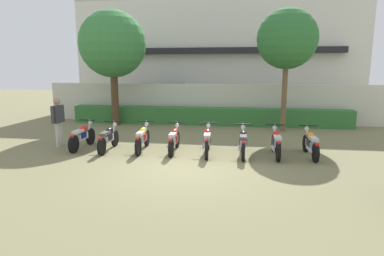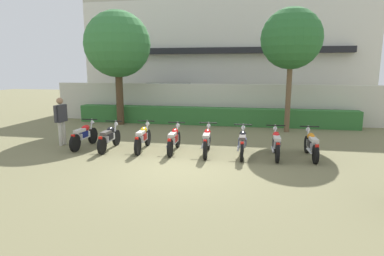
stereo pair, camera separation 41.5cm
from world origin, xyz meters
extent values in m
plane|color=olive|center=(0.00, 0.00, 0.00)|extent=(60.00, 60.00, 0.00)
cube|color=silver|center=(0.00, 14.70, 3.48)|extent=(18.08, 6.00, 6.95)
cube|color=black|center=(0.00, 11.45, 3.82)|extent=(15.19, 0.50, 0.36)
cube|color=#B2AD9E|center=(0.00, 14.70, 7.10)|extent=(18.08, 6.00, 0.30)
cube|color=beige|center=(0.00, 7.90, 0.99)|extent=(17.18, 0.30, 1.98)
cube|color=#337033|center=(0.00, 7.20, 0.42)|extent=(13.74, 0.70, 0.85)
cube|color=#9EA3A8|center=(-2.83, 9.80, 0.74)|extent=(4.60, 2.10, 1.00)
cube|color=#2D333D|center=(-3.03, 9.79, 1.57)|extent=(2.79, 1.85, 0.65)
cylinder|color=black|center=(-1.31, 10.81, 0.34)|extent=(0.69, 0.26, 0.68)
cylinder|color=black|center=(-1.21, 8.96, 0.34)|extent=(0.69, 0.26, 0.68)
cylinder|color=black|center=(-4.46, 10.64, 0.34)|extent=(0.69, 0.26, 0.68)
cylinder|color=black|center=(-4.36, 8.79, 0.34)|extent=(0.69, 0.26, 0.68)
cylinder|color=#4C3823|center=(-4.50, 6.47, 1.40)|extent=(0.35, 0.35, 2.80)
sphere|color=#387A3D|center=(-4.50, 6.47, 3.91)|extent=(3.17, 3.17, 3.17)
cylinder|color=brown|center=(3.50, 5.99, 1.55)|extent=(0.23, 0.23, 3.10)
sphere|color=#2D6B33|center=(3.50, 5.99, 4.00)|extent=(2.56, 2.56, 2.56)
cylinder|color=black|center=(-3.84, 2.33, 0.30)|extent=(0.09, 0.60, 0.60)
cylinder|color=black|center=(-3.83, 1.09, 0.30)|extent=(0.09, 0.60, 0.60)
cube|color=silver|center=(-3.83, 1.66, 0.45)|extent=(0.20, 0.60, 0.22)
ellipsoid|color=red|center=(-3.83, 1.83, 0.68)|extent=(0.22, 0.44, 0.22)
cube|color=beige|center=(-3.83, 1.43, 0.66)|extent=(0.20, 0.52, 0.10)
cube|color=red|center=(-3.83, 0.99, 0.58)|extent=(0.10, 0.08, 0.08)
cylinder|color=silver|center=(-3.84, 2.24, 0.62)|extent=(0.05, 0.23, 0.65)
cylinder|color=black|center=(-3.84, 2.15, 0.94)|extent=(0.60, 0.04, 0.04)
sphere|color=silver|center=(-3.84, 2.35, 0.80)|extent=(0.14, 0.14, 0.14)
cylinder|color=silver|center=(-3.95, 1.41, 0.32)|extent=(0.07, 0.55, 0.07)
cube|color=navy|center=(-3.83, 1.61, 0.50)|extent=(0.24, 0.36, 0.20)
cylinder|color=black|center=(-2.85, 2.21, 0.29)|extent=(0.11, 0.57, 0.57)
cylinder|color=black|center=(-2.80, 0.97, 0.29)|extent=(0.11, 0.57, 0.57)
cube|color=silver|center=(-2.82, 1.54, 0.44)|extent=(0.22, 0.61, 0.22)
ellipsoid|color=black|center=(-2.83, 1.71, 0.67)|extent=(0.24, 0.45, 0.22)
cube|color=#4C4742|center=(-2.81, 1.31, 0.65)|extent=(0.22, 0.53, 0.10)
cube|color=red|center=(-2.80, 0.87, 0.57)|extent=(0.10, 0.08, 0.08)
cylinder|color=silver|center=(-2.84, 2.12, 0.61)|extent=(0.06, 0.23, 0.65)
cylinder|color=black|center=(-2.84, 2.03, 0.93)|extent=(0.60, 0.06, 0.04)
sphere|color=silver|center=(-2.85, 2.23, 0.79)|extent=(0.14, 0.14, 0.14)
cylinder|color=silver|center=(-2.93, 1.29, 0.31)|extent=(0.09, 0.55, 0.07)
cube|color=black|center=(-2.82, 1.49, 0.49)|extent=(0.25, 0.37, 0.20)
cylinder|color=black|center=(-1.72, 2.39, 0.29)|extent=(0.14, 0.59, 0.59)
cylinder|color=black|center=(-1.61, 1.07, 0.29)|extent=(0.14, 0.59, 0.59)
cube|color=silver|center=(-1.66, 1.68, 0.44)|extent=(0.25, 0.61, 0.22)
ellipsoid|color=yellow|center=(-1.67, 1.85, 0.67)|extent=(0.25, 0.46, 0.22)
cube|color=beige|center=(-1.64, 1.45, 0.65)|extent=(0.24, 0.53, 0.10)
cube|color=red|center=(-1.60, 0.97, 0.57)|extent=(0.11, 0.09, 0.08)
cylinder|color=silver|center=(-1.71, 2.30, 0.61)|extent=(0.07, 0.23, 0.65)
cylinder|color=black|center=(-1.70, 2.21, 0.93)|extent=(0.60, 0.08, 0.04)
sphere|color=silver|center=(-1.72, 2.41, 0.79)|extent=(0.14, 0.14, 0.14)
cylinder|color=silver|center=(-1.76, 1.42, 0.31)|extent=(0.11, 0.55, 0.07)
cube|color=#A51414|center=(-1.66, 1.63, 0.49)|extent=(0.27, 0.38, 0.20)
cylinder|color=black|center=(-0.59, 2.34, 0.28)|extent=(0.11, 0.57, 0.57)
cylinder|color=black|center=(-0.54, 1.09, 0.28)|extent=(0.11, 0.57, 0.57)
cube|color=silver|center=(-0.56, 1.67, 0.43)|extent=(0.22, 0.61, 0.22)
ellipsoid|color=red|center=(-0.57, 1.84, 0.66)|extent=(0.23, 0.45, 0.22)
cube|color=#B2ADA3|center=(-0.56, 1.44, 0.64)|extent=(0.22, 0.53, 0.10)
cube|color=red|center=(-0.54, 0.99, 0.56)|extent=(0.10, 0.08, 0.08)
cylinder|color=silver|center=(-0.58, 2.25, 0.60)|extent=(0.06, 0.23, 0.65)
cylinder|color=black|center=(-0.58, 2.16, 0.92)|extent=(0.60, 0.06, 0.04)
sphere|color=silver|center=(-0.59, 2.36, 0.78)|extent=(0.14, 0.14, 0.14)
cylinder|color=silver|center=(-0.67, 1.41, 0.30)|extent=(0.09, 0.55, 0.07)
cube|color=#A51414|center=(-0.56, 1.62, 0.48)|extent=(0.25, 0.37, 0.20)
cylinder|color=black|center=(0.52, 2.26, 0.32)|extent=(0.13, 0.64, 0.64)
cylinder|color=black|center=(0.60, 0.99, 0.32)|extent=(0.13, 0.64, 0.64)
cube|color=silver|center=(0.57, 1.58, 0.47)|extent=(0.24, 0.61, 0.22)
ellipsoid|color=red|center=(0.56, 1.75, 0.70)|extent=(0.25, 0.45, 0.22)
cube|color=#B2ADA3|center=(0.58, 1.35, 0.68)|extent=(0.23, 0.53, 0.10)
cube|color=red|center=(0.61, 0.89, 0.60)|extent=(0.10, 0.09, 0.08)
cylinder|color=silver|center=(0.53, 2.17, 0.64)|extent=(0.06, 0.23, 0.65)
cylinder|color=black|center=(0.54, 2.08, 0.96)|extent=(0.60, 0.07, 0.04)
sphere|color=silver|center=(0.52, 2.28, 0.82)|extent=(0.14, 0.14, 0.14)
cylinder|color=silver|center=(0.46, 1.32, 0.34)|extent=(0.10, 0.55, 0.07)
cube|color=black|center=(0.57, 1.53, 0.52)|extent=(0.26, 0.37, 0.20)
cylinder|color=black|center=(1.70, 2.23, 0.30)|extent=(0.10, 0.60, 0.60)
cylinder|color=black|center=(1.71, 0.99, 0.30)|extent=(0.10, 0.60, 0.60)
cube|color=silver|center=(1.71, 1.56, 0.45)|extent=(0.21, 0.60, 0.22)
ellipsoid|color=black|center=(1.71, 1.73, 0.68)|extent=(0.22, 0.44, 0.22)
cube|color=#4C4742|center=(1.71, 1.33, 0.66)|extent=(0.21, 0.52, 0.10)
cube|color=red|center=(1.72, 0.89, 0.58)|extent=(0.10, 0.08, 0.08)
cylinder|color=silver|center=(1.70, 2.14, 0.62)|extent=(0.05, 0.23, 0.65)
cylinder|color=black|center=(1.70, 2.05, 0.94)|extent=(0.60, 0.04, 0.04)
sphere|color=silver|center=(1.70, 2.25, 0.80)|extent=(0.14, 0.14, 0.14)
cylinder|color=silver|center=(1.59, 1.31, 0.32)|extent=(0.08, 0.55, 0.07)
cube|color=navy|center=(1.71, 1.51, 0.50)|extent=(0.24, 0.36, 0.20)
cylinder|color=black|center=(2.74, 2.25, 0.31)|extent=(0.10, 0.62, 0.61)
cylinder|color=black|center=(2.75, 1.05, 0.31)|extent=(0.10, 0.62, 0.61)
cube|color=silver|center=(2.75, 1.60, 0.46)|extent=(0.21, 0.60, 0.22)
ellipsoid|color=red|center=(2.75, 1.77, 0.69)|extent=(0.22, 0.44, 0.22)
cube|color=beige|center=(2.75, 1.37, 0.67)|extent=(0.20, 0.52, 0.10)
cube|color=red|center=(2.76, 0.95, 0.59)|extent=(0.10, 0.08, 0.08)
cylinder|color=silver|center=(2.74, 2.16, 0.63)|extent=(0.05, 0.23, 0.65)
cylinder|color=black|center=(2.75, 2.07, 0.95)|extent=(0.60, 0.04, 0.04)
sphere|color=silver|center=(2.74, 2.27, 0.81)|extent=(0.14, 0.14, 0.14)
cylinder|color=silver|center=(2.63, 1.35, 0.33)|extent=(0.07, 0.55, 0.07)
cube|color=black|center=(2.75, 1.55, 0.51)|extent=(0.24, 0.36, 0.20)
cylinder|color=black|center=(3.80, 2.37, 0.28)|extent=(0.11, 0.57, 0.57)
cylinder|color=black|center=(3.85, 1.14, 0.28)|extent=(0.11, 0.57, 0.57)
cube|color=silver|center=(3.83, 1.71, 0.43)|extent=(0.22, 0.61, 0.22)
ellipsoid|color=orange|center=(3.82, 1.88, 0.66)|extent=(0.24, 0.45, 0.22)
cube|color=beige|center=(3.83, 1.48, 0.64)|extent=(0.22, 0.53, 0.10)
cube|color=red|center=(3.85, 1.04, 0.56)|extent=(0.10, 0.08, 0.08)
cylinder|color=silver|center=(3.80, 2.28, 0.60)|extent=(0.06, 0.23, 0.65)
cylinder|color=black|center=(3.81, 2.19, 0.92)|extent=(0.60, 0.06, 0.04)
sphere|color=silver|center=(3.80, 2.39, 0.78)|extent=(0.14, 0.14, 0.14)
cylinder|color=silver|center=(3.72, 1.45, 0.30)|extent=(0.09, 0.55, 0.07)
cube|color=black|center=(3.83, 1.66, 0.48)|extent=(0.25, 0.37, 0.20)
cylinder|color=beige|center=(-4.82, 2.02, 0.43)|extent=(0.13, 0.13, 0.86)
cylinder|color=beige|center=(-4.82, 1.79, 0.43)|extent=(0.13, 0.13, 0.86)
cube|color=#38383D|center=(-4.82, 1.91, 1.17)|extent=(0.22, 0.50, 0.61)
cylinder|color=#38383D|center=(-4.82, 2.21, 1.18)|extent=(0.09, 0.09, 0.58)
cylinder|color=#38383D|center=(-4.82, 1.61, 1.18)|extent=(0.09, 0.09, 0.58)
sphere|color=#9E7556|center=(-4.82, 1.91, 1.62)|extent=(0.23, 0.23, 0.23)
camera|label=1|loc=(1.56, -8.54, 2.77)|focal=30.00mm
camera|label=2|loc=(1.97, -8.47, 2.77)|focal=30.00mm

